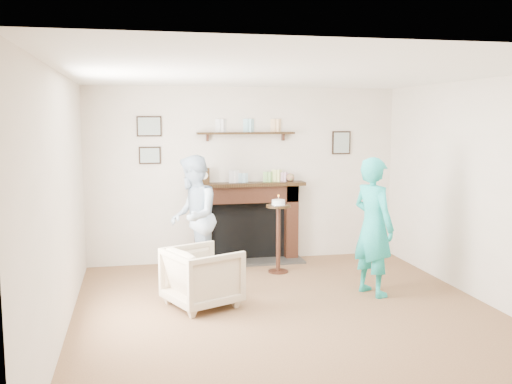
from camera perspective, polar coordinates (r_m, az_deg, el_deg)
ground at (r=6.11m, az=3.54°, el=-12.32°), size 5.00×5.00×0.00m
room_shell at (r=6.44m, az=1.99°, el=3.50°), size 4.54×5.02×2.52m
armchair at (r=6.46m, az=-5.35°, el=-11.23°), size 0.94×0.93×0.66m
man at (r=7.56m, az=-6.23°, el=-8.46°), size 0.72×0.86×1.59m
woman at (r=6.98m, az=11.47°, el=-9.94°), size 0.57×0.69×1.62m
pedestal_table at (r=7.62m, az=2.25°, el=-3.31°), size 0.33×0.33×1.05m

